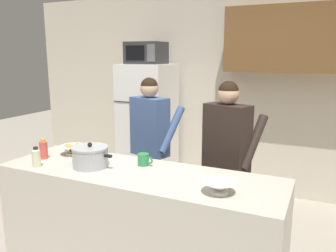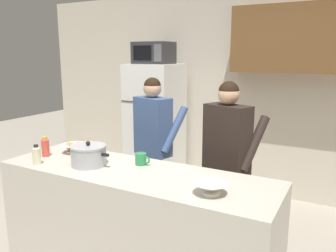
# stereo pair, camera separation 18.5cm
# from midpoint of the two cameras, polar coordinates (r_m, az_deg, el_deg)

# --- Properties ---
(back_wall_unit) EXTENTS (6.00, 0.48, 2.60)m
(back_wall_unit) POSITION_cam_midpoint_polar(r_m,az_deg,el_deg) (4.47, 11.38, 7.28)
(back_wall_unit) COLOR beige
(back_wall_unit) RESTS_ON ground
(kitchen_island) EXTENTS (2.21, 0.68, 0.92)m
(kitchen_island) POSITION_cam_midpoint_polar(r_m,az_deg,el_deg) (2.81, -6.93, -16.49)
(kitchen_island) COLOR beige
(kitchen_island) RESTS_ON ground
(refrigerator) EXTENTS (0.64, 0.68, 1.67)m
(refrigerator) POSITION_cam_midpoint_polar(r_m,az_deg,el_deg) (4.63, -4.53, -0.10)
(refrigerator) COLOR white
(refrigerator) RESTS_ON ground
(microwave) EXTENTS (0.48, 0.37, 0.28)m
(microwave) POSITION_cam_midpoint_polar(r_m,az_deg,el_deg) (4.51, -4.88, 12.06)
(microwave) COLOR #2D2D30
(microwave) RESTS_ON refrigerator
(person_near_pot) EXTENTS (0.57, 0.52, 1.57)m
(person_near_pot) POSITION_cam_midpoint_polar(r_m,az_deg,el_deg) (3.55, -4.44, -1.60)
(person_near_pot) COLOR #726656
(person_near_pot) RESTS_ON ground
(person_by_sink) EXTENTS (0.57, 0.53, 1.57)m
(person_by_sink) POSITION_cam_midpoint_polar(r_m,az_deg,el_deg) (3.06, 8.14, -3.77)
(person_by_sink) COLOR #726656
(person_by_sink) RESTS_ON ground
(cooking_pot) EXTENTS (0.40, 0.29, 0.20)m
(cooking_pot) POSITION_cam_midpoint_polar(r_m,az_deg,el_deg) (2.78, -14.72, -5.00)
(cooking_pot) COLOR #ADAFB5
(cooking_pot) RESTS_ON kitchen_island
(coffee_mug) EXTENTS (0.13, 0.09, 0.10)m
(coffee_mug) POSITION_cam_midpoint_polar(r_m,az_deg,el_deg) (2.75, -6.03, -5.61)
(coffee_mug) COLOR #2D8C4C
(coffee_mug) RESTS_ON kitchen_island
(bread_bowl) EXTENTS (0.24, 0.24, 0.10)m
(bread_bowl) POSITION_cam_midpoint_polar(r_m,az_deg,el_deg) (3.16, -17.26, -3.71)
(bread_bowl) COLOR white
(bread_bowl) RESTS_ON kitchen_island
(empty_bowl) EXTENTS (0.22, 0.22, 0.08)m
(empty_bowl) POSITION_cam_midpoint_polar(r_m,az_deg,el_deg) (2.21, 6.20, -10.05)
(empty_bowl) COLOR white
(empty_bowl) RESTS_ON kitchen_island
(bottle_near_edge) EXTENTS (0.07, 0.07, 0.18)m
(bottle_near_edge) POSITION_cam_midpoint_polar(r_m,az_deg,el_deg) (3.12, -21.69, -3.56)
(bottle_near_edge) COLOR #D84C3F
(bottle_near_edge) RESTS_ON kitchen_island
(bottle_mid_counter) EXTENTS (0.06, 0.06, 0.16)m
(bottle_mid_counter) POSITION_cam_midpoint_polar(r_m,az_deg,el_deg) (2.91, -22.87, -4.83)
(bottle_mid_counter) COLOR beige
(bottle_mid_counter) RESTS_ON kitchen_island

